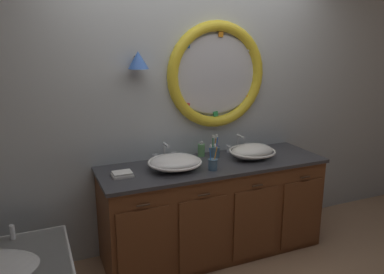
{
  "coord_description": "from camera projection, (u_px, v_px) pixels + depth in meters",
  "views": [
    {
      "loc": [
        -1.35,
        -2.57,
        1.9
      ],
      "look_at": [
        -0.14,
        0.25,
        1.09
      ],
      "focal_mm": 35.87,
      "sensor_mm": 36.0,
      "label": 1
    }
  ],
  "objects": [
    {
      "name": "ground_plane",
      "position": [
        219.0,
        265.0,
        3.29
      ],
      "size": [
        14.0,
        14.0,
        0.0
      ],
      "primitive_type": "plane",
      "color": "tan"
    },
    {
      "name": "back_wall_assembly",
      "position": [
        193.0,
        102.0,
        3.48
      ],
      "size": [
        6.4,
        0.26,
        2.6
      ],
      "color": "silver",
      "rests_on": "ground_plane"
    },
    {
      "name": "vanity_counter",
      "position": [
        213.0,
        208.0,
        3.41
      ],
      "size": [
        1.98,
        0.66,
        0.84
      ],
      "color": "brown",
      "rests_on": "ground_plane"
    },
    {
      "name": "sink_basin_left",
      "position": [
        175.0,
        162.0,
        3.13
      ],
      "size": [
        0.45,
        0.45,
        0.12
      ],
      "color": "white",
      "rests_on": "vanity_counter"
    },
    {
      "name": "sink_basin_right",
      "position": [
        252.0,
        151.0,
        3.41
      ],
      "size": [
        0.42,
        0.42,
        0.13
      ],
      "color": "white",
      "rests_on": "vanity_counter"
    },
    {
      "name": "faucet_set_left",
      "position": [
        165.0,
        153.0,
        3.35
      ],
      "size": [
        0.22,
        0.14,
        0.17
      ],
      "color": "silver",
      "rests_on": "vanity_counter"
    },
    {
      "name": "faucet_set_right",
      "position": [
        238.0,
        145.0,
        3.63
      ],
      "size": [
        0.24,
        0.13,
        0.17
      ],
      "color": "silver",
      "rests_on": "vanity_counter"
    },
    {
      "name": "toothbrush_holder_left",
      "position": [
        213.0,
        164.0,
        3.12
      ],
      "size": [
        0.08,
        0.08,
        0.22
      ],
      "color": "slate",
      "rests_on": "vanity_counter"
    },
    {
      "name": "toothbrush_holder_right",
      "position": [
        215.0,
        151.0,
        3.47
      ],
      "size": [
        0.09,
        0.09,
        0.21
      ],
      "color": "slate",
      "rests_on": "vanity_counter"
    },
    {
      "name": "soap_dispenser",
      "position": [
        201.0,
        150.0,
        3.48
      ],
      "size": [
        0.06,
        0.07,
        0.14
      ],
      "color": "#6BAD66",
      "rests_on": "vanity_counter"
    },
    {
      "name": "folded_hand_towel",
      "position": [
        122.0,
        174.0,
        2.99
      ],
      "size": [
        0.16,
        0.13,
        0.04
      ],
      "color": "white",
      "rests_on": "vanity_counter"
    }
  ]
}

